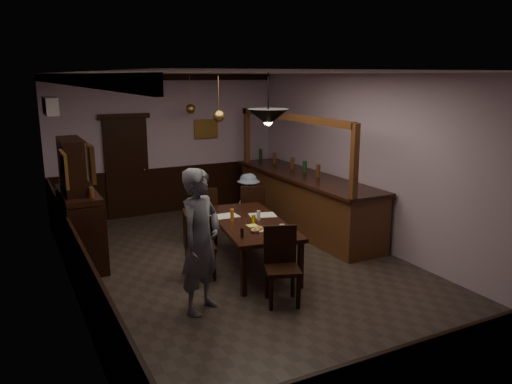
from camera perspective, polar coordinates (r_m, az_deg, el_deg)
room at (r=7.35m, az=-0.84°, el=1.69°), size 5.01×8.01×3.01m
dining_table at (r=7.81m, az=-0.64°, el=-3.77°), size 1.33×2.33×0.75m
chair_far_left at (r=8.90m, az=-5.93°, el=-2.42°), size 0.57×0.57×1.06m
chair_far_right at (r=9.13m, az=-0.43°, el=-2.05°), size 0.57×0.57×1.03m
chair_near at (r=6.68m, az=2.92°, el=-7.92°), size 0.57×0.57×1.02m
chair_side at (r=7.45m, az=-7.09°, el=-5.71°), size 0.54×0.54×1.03m
person_standing at (r=6.33m, az=-6.35°, el=-5.62°), size 0.81×0.75×1.86m
person_seated_left at (r=9.16m, az=-6.24°, el=-1.67°), size 0.62×0.48×1.25m
person_seated_right at (r=9.39m, az=-0.86°, el=-1.44°), size 0.81×0.53×1.18m
newspaper_left at (r=8.05m, az=-3.56°, el=-2.76°), size 0.43×0.31×0.01m
newspaper_right at (r=8.09m, az=0.75°, el=-2.66°), size 0.48×0.40×0.01m
napkin at (r=7.55m, az=-0.44°, el=-3.85°), size 0.17×0.17×0.00m
saucer at (r=7.38m, az=2.67°, el=-4.24°), size 0.15×0.15×0.01m
coffee_cup at (r=7.33m, az=2.98°, el=-4.00°), size 0.09×0.09×0.07m
pastry_plate at (r=7.32m, az=0.26°, el=-4.36°), size 0.22×0.22×0.01m
pastry_ring_a at (r=7.21m, az=-0.11°, el=-4.40°), size 0.13×0.13×0.04m
pastry_ring_b at (r=7.31m, az=0.33°, el=-4.14°), size 0.13×0.13×0.04m
soda_can at (r=7.68m, az=-0.28°, el=-3.10°), size 0.07×0.07×0.12m
beer_glass at (r=7.74m, az=-2.75°, el=-2.67°), size 0.06×0.06×0.20m
water_glass at (r=7.81m, az=0.29°, el=-2.69°), size 0.06×0.06×0.15m
pepper_mill at (r=6.98m, az=-1.60°, el=-4.69°), size 0.04×0.04×0.14m
sideboard at (r=8.40m, az=-19.55°, el=-2.45°), size 0.55×1.53×2.02m
bar_counter at (r=9.83m, az=5.57°, el=-0.92°), size 0.94×4.05×2.27m
door_back at (r=10.82m, az=-14.53°, el=2.59°), size 0.90×0.06×2.10m
ac_unit at (r=9.40m, az=-22.47°, el=9.08°), size 0.20×0.85×0.30m
picture_left_small at (r=4.98m, az=-18.37°, el=3.10°), size 0.04×0.28×0.36m
picture_left_large at (r=7.40m, az=-21.10°, el=2.47°), size 0.04×0.62×0.48m
picture_back at (r=11.25m, az=-5.73°, el=7.19°), size 0.55×0.04×0.42m
pendant_iron at (r=6.73m, az=1.39°, el=8.53°), size 0.56×0.56×0.69m
pendant_brass_mid at (r=8.47m, az=-4.27°, el=8.65°), size 0.20×0.20×0.81m
pendant_brass_far at (r=10.35m, az=-7.49°, el=9.40°), size 0.20×0.20×0.81m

